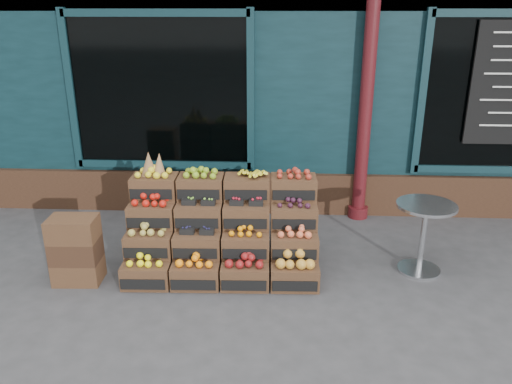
{
  "coord_description": "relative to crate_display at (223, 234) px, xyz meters",
  "views": [
    {
      "loc": [
        0.09,
        -4.67,
        2.84
      ],
      "look_at": [
        -0.2,
        0.7,
        0.85
      ],
      "focal_mm": 35.0,
      "sensor_mm": 36.0,
      "label": 1
    }
  ],
  "objects": [
    {
      "name": "ground",
      "position": [
        0.57,
        -0.49,
        -0.41
      ],
      "size": [
        60.0,
        60.0,
        0.0
      ],
      "primitive_type": "plane",
      "color": "#3A3A3C",
      "rests_on": "ground"
    },
    {
      "name": "spare_crates",
      "position": [
        -1.55,
        -0.42,
        -0.03
      ],
      "size": [
        0.52,
        0.37,
        0.75
      ],
      "rotation": [
        0.0,
        0.0,
        0.04
      ],
      "color": "#482E1C",
      "rests_on": "ground"
    },
    {
      "name": "crate_display",
      "position": [
        0.0,
        0.0,
        0.0
      ],
      "size": [
        2.15,
        1.1,
        1.33
      ],
      "rotation": [
        0.0,
        0.0,
        0.03
      ],
      "color": "#482E1C",
      "rests_on": "ground"
    },
    {
      "name": "shop_facade",
      "position": [
        0.57,
        4.62,
        1.99
      ],
      "size": [
        12.0,
        6.24,
        4.8
      ],
      "color": "black",
      "rests_on": "ground"
    },
    {
      "name": "bistro_table",
      "position": [
        2.25,
        0.0,
        0.11
      ],
      "size": [
        0.66,
        0.66,
        0.82
      ],
      "rotation": [
        0.0,
        0.0,
        -0.36
      ],
      "color": "silver",
      "rests_on": "ground"
    },
    {
      "name": "shopkeeper",
      "position": [
        -0.81,
        2.37,
        0.53
      ],
      "size": [
        0.69,
        0.46,
        1.88
      ],
      "primitive_type": "imported",
      "rotation": [
        0.0,
        0.0,
        3.15
      ],
      "color": "#1B6034",
      "rests_on": "ground"
    }
  ]
}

